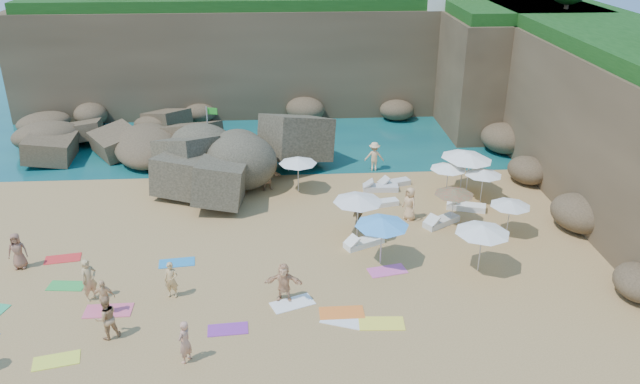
{
  "coord_description": "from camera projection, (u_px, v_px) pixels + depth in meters",
  "views": [
    {
      "loc": [
        0.22,
        -25.03,
        14.8
      ],
      "look_at": [
        2.0,
        3.0,
        2.0
      ],
      "focal_mm": 35.0,
      "sensor_mm": 36.0,
      "label": 1
    }
  ],
  "objects": [
    {
      "name": "cliff_corner",
      "position": [
        506.0,
        68.0,
        46.35
      ],
      "size": [
        10.0,
        12.0,
        8.0
      ],
      "primitive_type": "cube",
      "color": "brown",
      "rests_on": "ground"
    },
    {
      "name": "towel_8",
      "position": [
        177.0,
        263.0,
        28.55
      ],
      "size": [
        1.69,
        0.99,
        0.03
      ],
      "primitive_type": "cube",
      "rotation": [
        0.0,
        0.0,
        0.12
      ],
      "color": "#2584C6",
      "rests_on": "ground"
    },
    {
      "name": "towel_4",
      "position": [
        56.0,
        361.0,
        22.37
      ],
      "size": [
        1.75,
        1.14,
        0.03
      ],
      "primitive_type": "cube",
      "rotation": [
        0.0,
        0.0,
        0.23
      ],
      "color": "#EAF440",
      "rests_on": "ground"
    },
    {
      "name": "person_lie_1",
      "position": [
        106.0,
        310.0,
        24.89
      ],
      "size": [
        0.93,
        1.54,
        0.37
      ],
      "primitive_type": "imported",
      "rotation": [
        0.0,
        0.0,
        0.02
      ],
      "color": "#F1BF89",
      "rests_on": "ground"
    },
    {
      "name": "parasol_4",
      "position": [
        511.0,
        203.0,
        30.35
      ],
      "size": [
        1.99,
        1.99,
        1.88
      ],
      "color": "silver",
      "rests_on": "ground"
    },
    {
      "name": "parasol_1",
      "position": [
        288.0,
        141.0,
        37.75
      ],
      "size": [
        2.29,
        2.29,
        2.16
      ],
      "color": "silver",
      "rests_on": "ground"
    },
    {
      "name": "towel_6",
      "position": [
        228.0,
        329.0,
        24.03
      ],
      "size": [
        1.61,
        0.89,
        0.03
      ],
      "primitive_type": "cube",
      "rotation": [
        0.0,
        0.0,
        0.08
      ],
      "color": "purple",
      "rests_on": "ground"
    },
    {
      "name": "marina_masts",
      "position": [
        87.0,
        58.0,
        53.91
      ],
      "size": [
        3.1,
        0.1,
        6.0
      ],
      "color": "white",
      "rests_on": "ground"
    },
    {
      "name": "parasol_9",
      "position": [
        483.0,
        229.0,
        27.09
      ],
      "size": [
        2.42,
        2.42,
        2.29
      ],
      "color": "silver",
      "rests_on": "ground"
    },
    {
      "name": "towel_12",
      "position": [
        381.0,
        323.0,
        24.36
      ],
      "size": [
        1.82,
        0.99,
        0.03
      ],
      "primitive_type": "cube",
      "rotation": [
        0.0,
        0.0,
        -0.06
      ],
      "color": "#FFED43",
      "rests_on": "ground"
    },
    {
      "name": "person_stand_6",
      "position": [
        185.0,
        342.0,
        22.02
      ],
      "size": [
        0.65,
        0.74,
        1.7
      ],
      "primitive_type": "imported",
      "rotation": [
        0.0,
        0.0,
        4.21
      ],
      "color": "tan",
      "rests_on": "ground"
    },
    {
      "name": "rock_outcrop",
      "position": [
        236.0,
        185.0,
        36.62
      ],
      "size": [
        9.06,
        7.25,
        3.33
      ],
      "primitive_type": null,
      "rotation": [
        0.0,
        0.0,
        -0.13
      ],
      "color": "brown",
      "rests_on": "ground"
    },
    {
      "name": "lounger_3",
      "position": [
        382.0,
        203.0,
        34.02
      ],
      "size": [
        1.9,
        0.98,
        0.28
      ],
      "primitive_type": "cube",
      "rotation": [
        0.0,
        0.0,
        0.22
      ],
      "color": "white",
      "rests_on": "ground"
    },
    {
      "name": "parasol_7",
      "position": [
        464.0,
        154.0,
        35.06
      ],
      "size": [
        2.55,
        2.55,
        2.41
      ],
      "color": "silver",
      "rests_on": "ground"
    },
    {
      "name": "parasol_10",
      "position": [
        382.0,
        222.0,
        27.66
      ],
      "size": [
        2.44,
        2.44,
        2.31
      ],
      "color": "silver",
      "rests_on": "ground"
    },
    {
      "name": "towel_1",
      "position": [
        108.0,
        311.0,
        25.14
      ],
      "size": [
        1.9,
        0.97,
        0.03
      ],
      "primitive_type": "cube",
      "rotation": [
        0.0,
        0.0,
        0.01
      ],
      "color": "#E45878",
      "rests_on": "ground"
    },
    {
      "name": "parasol_5",
      "position": [
        358.0,
        198.0,
        29.95
      ],
      "size": [
        2.43,
        2.43,
        2.3
      ],
      "color": "silver",
      "rests_on": "ground"
    },
    {
      "name": "lounger_5",
      "position": [
        364.0,
        243.0,
        29.98
      ],
      "size": [
        2.06,
        1.46,
        0.31
      ],
      "primitive_type": "cube",
      "rotation": [
        0.0,
        0.0,
        0.46
      ],
      "color": "white",
      "rests_on": "ground"
    },
    {
      "name": "person_stand_0",
      "position": [
        89.0,
        280.0,
        25.52
      ],
      "size": [
        0.79,
        0.81,
        1.87
      ],
      "primitive_type": "imported",
      "rotation": [
        0.0,
        0.0,
        0.84
      ],
      "color": "tan",
      "rests_on": "ground"
    },
    {
      "name": "person_stand_5",
      "position": [
        267.0,
        176.0,
        35.69
      ],
      "size": [
        1.58,
        0.82,
        1.64
      ],
      "primitive_type": "imported",
      "rotation": [
        0.0,
        0.0,
        0.26
      ],
      "color": "tan",
      "rests_on": "ground"
    },
    {
      "name": "person_lie_3",
      "position": [
        284.0,
        295.0,
        25.76
      ],
      "size": [
        1.76,
        1.86,
        0.45
      ],
      "primitive_type": "imported",
      "rotation": [
        0.0,
        0.0,
        -0.12
      ],
      "color": "tan",
      "rests_on": "ground"
    },
    {
      "name": "parasol_3",
      "position": [
        470.0,
        157.0,
        34.61
      ],
      "size": [
        2.55,
        2.55,
        2.41
      ],
      "color": "silver",
      "rests_on": "ground"
    },
    {
      "name": "towel_10",
      "position": [
        342.0,
        313.0,
        25.01
      ],
      "size": [
        1.8,
        0.91,
        0.03
      ],
      "primitive_type": "cube",
      "rotation": [
        0.0,
        0.0,
        0.01
      ],
      "color": "orange",
      "rests_on": "ground"
    },
    {
      "name": "towel_9",
      "position": [
        387.0,
        271.0,
        27.91
      ],
      "size": [
        1.83,
        1.18,
        0.03
      ],
      "primitive_type": "cube",
      "rotation": [
        0.0,
        0.0,
        0.21
      ],
      "color": "#EA5BAF",
      "rests_on": "ground"
    },
    {
      "name": "parasol_2",
      "position": [
        448.0,
        166.0,
        34.54
      ],
      "size": [
        2.04,
        2.04,
        1.92
      ],
      "color": "silver",
      "rests_on": "ground"
    },
    {
      "name": "towel_13",
      "position": [
        342.0,
        320.0,
        24.55
      ],
      "size": [
        1.82,
        1.36,
        0.03
      ],
      "primitive_type": "cube",
      "rotation": [
        0.0,
        0.0,
        -0.37
      ],
      "color": "white",
      "rests_on": "ground"
    },
    {
      "name": "lounger_2",
      "position": [
        394.0,
        183.0,
        36.47
      ],
      "size": [
        2.03,
        1.24,
        0.3
      ],
      "primitive_type": "cube",
      "rotation": [
        0.0,
        0.0,
        0.33
      ],
      "color": "silver",
      "rests_on": "ground"
    },
    {
      "name": "lounger_1",
      "position": [
        466.0,
        207.0,
        33.58
      ],
      "size": [
        2.15,
        1.29,
        0.32
      ],
      "primitive_type": "cube",
      "rotation": [
        0.0,
        0.0,
        -0.32
      ],
      "color": "white",
      "rests_on": "ground"
    },
    {
      "name": "parasol_0",
      "position": [
        298.0,
        161.0,
        35.04
      ],
      "size": [
        2.16,
        2.16,
        2.05
      ],
      "color": "silver",
      "rests_on": "ground"
    },
    {
      "name": "person_lie_2",
      "position": [
        20.0,
        263.0,
        28.08
      ],
      "size": [
        1.07,
        1.8,
        0.45
      ],
      "primitive_type": "imported",
      "rotation": [
        0.0,
        0.0,
        0.15
      ],
      "color": "#8E5D47",
      "rests_on": "ground"
    },
    {
      "name": "parasol_6",
      "position": [
        454.0,
        192.0,
        31.5
      ],
      "size": [
        2.03,
        2.03,
        1.92
      ],
      "color": "silver",
      "rests_on": "ground"
    },
    {
      "name": "cliff_back",
      "position": [
        303.0,
        56.0,
        50.02
      ],
      "size": [
        44.0,
        8.0,
        8.0
      ],
      "primitive_type": "cube",
      "color": "brown",
      "rests_on": "ground"
    },
    {
      "name": "lounger_0",
      "position": [
        441.0,
        222.0,
        31.98
      ],
      "size": [
        2.09,
        1.68,
        0.32
      ],
      "primitive_type": "cube",
      "rotation": [
        0.0,
        0.0,
        0.57
      ],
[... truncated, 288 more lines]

